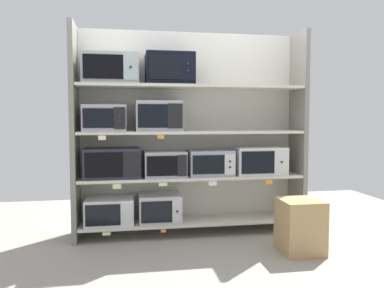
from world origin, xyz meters
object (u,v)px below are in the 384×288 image
Objects in this scene: microwave_1 at (160,208)px; shipping_carton at (300,226)px; microwave_5 at (259,160)px; microwave_6 at (105,118)px; microwave_2 at (113,163)px; microwave_4 at (210,163)px; microwave_3 at (165,164)px; microwave_8 at (111,69)px; microwave_0 at (110,211)px; microwave_9 at (169,69)px; microwave_7 at (159,116)px.

shipping_carton is (1.26, -0.75, -0.05)m from microwave_1.
microwave_5 is at bearing 101.15° from shipping_carton.
microwave_6 is at bearing 157.72° from shipping_carton.
microwave_5 reaches higher than microwave_1.
shipping_carton is at bearing -78.85° from microwave_5.
microwave_1 is 0.70m from microwave_2.
microwave_3 is at bearing -179.99° from microwave_4.
microwave_1 is at bearing -179.99° from microwave_4.
shipping_carton is (1.75, -0.74, -1.52)m from microwave_8.
microwave_0 is 0.76m from microwave_3.
shipping_carton reaches higher than microwave_0.
microwave_8 is at bearing 156.98° from shipping_carton.
microwave_2 is (0.04, -0.00, 0.51)m from microwave_0.
shipping_carton is at bearing -23.07° from microwave_2.
microwave_3 is 1.06m from microwave_5.
microwave_5 is at bearing -0.01° from microwave_9.
microwave_8 is (-1.05, -0.00, 0.99)m from microwave_4.
shipping_carton is at bearing -46.57° from microwave_4.
shipping_carton is at bearing -30.62° from microwave_1.
microwave_6 is 0.91× the size of microwave_7.
microwave_3 is at bearing 0.02° from microwave_2.
microwave_1 is 0.93× the size of microwave_4.
microwave_3 is 1.00m from microwave_9.
microwave_4 is at bearing 0.02° from microwave_2.
microwave_0 is 1.94m from shipping_carton.
microwave_2 is at bearing 156.93° from shipping_carton.
microwave_2 is 0.97m from microwave_8.
microwave_5 is 1.22m from microwave_7.
microwave_1 is at bearing 149.38° from shipping_carton.
microwave_3 reaches higher than shipping_carton.
microwave_7 is at bearing 0.03° from microwave_2.
microwave_3 is 0.87× the size of shipping_carton.
microwave_9 is 2.05m from shipping_carton.
microwave_7 is at bearing 0.01° from microwave_8.
microwave_2 reaches higher than shipping_carton.
microwave_5 is 0.98× the size of microwave_8.
microwave_7 reaches higher than microwave_5.
microwave_8 is (-0.49, -0.00, 0.48)m from microwave_7.
microwave_3 is at bearing 0.05° from microwave_1.
microwave_2 is 1.20× the size of microwave_4.
microwave_4 is (1.04, 0.00, -0.02)m from microwave_2.
microwave_6 is 0.87× the size of shipping_carton.
microwave_3 is 1.51m from shipping_carton.
microwave_2 reaches higher than microwave_4.
microwave_4 is at bearing 0.01° from microwave_8.
microwave_5 is 1.16× the size of microwave_7.
microwave_6 is at bearing 179.99° from microwave_9.
microwave_1 is at bearing -0.60° from microwave_7.
microwave_0 is at bearing -179.98° from microwave_1.
microwave_7 is 0.69m from microwave_8.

